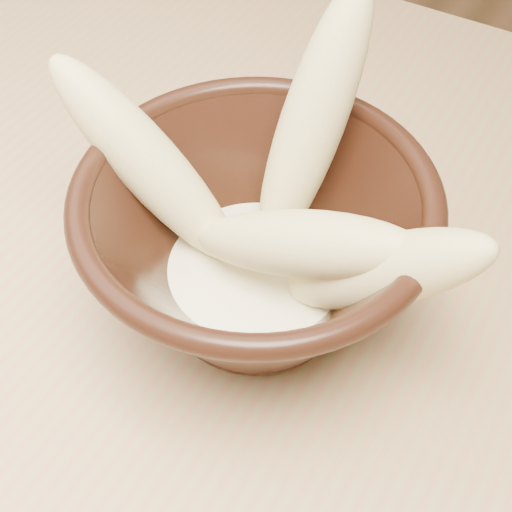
{
  "coord_description": "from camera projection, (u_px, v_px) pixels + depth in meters",
  "views": [
    {
      "loc": [
        0.3,
        -0.27,
        1.15
      ],
      "look_at": [
        0.16,
        -0.02,
        0.81
      ],
      "focal_mm": 50.0,
      "sensor_mm": 36.0,
      "label": 1
    }
  ],
  "objects": [
    {
      "name": "banana_left",
      "position": [
        148.0,
        163.0,
        0.44
      ],
      "size": [
        0.15,
        0.04,
        0.14
      ],
      "primitive_type": "ellipsoid",
      "rotation": [
        0.83,
        0.0,
        -1.57
      ],
      "color": "#F4E490",
      "rests_on": "bowl"
    },
    {
      "name": "banana_right",
      "position": [
        381.0,
        271.0,
        0.39
      ],
      "size": [
        0.13,
        0.05,
        0.13
      ],
      "primitive_type": "ellipsoid",
      "rotation": [
        0.83,
        0.0,
        1.63
      ],
      "color": "#F4E490",
      "rests_on": "bowl"
    },
    {
      "name": "banana_upright",
      "position": [
        313.0,
        121.0,
        0.43
      ],
      "size": [
        0.05,
        0.13,
        0.17
      ],
      "primitive_type": "ellipsoid",
      "rotation": [
        0.54,
        0.0,
        3.04
      ],
      "color": "#F4E490",
      "rests_on": "bowl"
    },
    {
      "name": "table",
      "position": [
        107.0,
        271.0,
        0.61
      ],
      "size": [
        1.2,
        0.8,
        0.75
      ],
      "color": "tan",
      "rests_on": "ground"
    },
    {
      "name": "milk_puddle",
      "position": [
        256.0,
        275.0,
        0.46
      ],
      "size": [
        0.12,
        0.12,
        0.02
      ],
      "primitive_type": "cylinder",
      "color": "#FBF2CA",
      "rests_on": "bowl"
    },
    {
      "name": "bowl",
      "position": [
        256.0,
        246.0,
        0.44
      ],
      "size": [
        0.22,
        0.22,
        0.12
      ],
      "rotation": [
        0.0,
        0.0,
        -0.3
      ],
      "color": "black",
      "rests_on": "table"
    },
    {
      "name": "banana_across",
      "position": [
        302.0,
        244.0,
        0.41
      ],
      "size": [
        0.15,
        0.05,
        0.09
      ],
      "primitive_type": "ellipsoid",
      "rotation": [
        1.19,
        0.0,
        1.66
      ],
      "color": "#F4E490",
      "rests_on": "bowl"
    }
  ]
}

